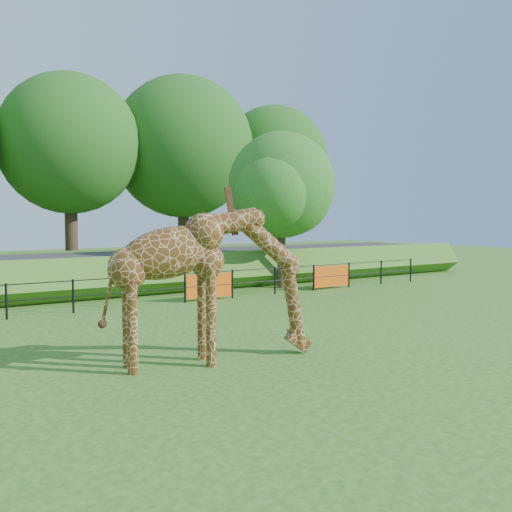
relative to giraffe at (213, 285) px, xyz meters
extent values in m
plane|color=#305D17|center=(1.33, -0.11, -1.66)|extent=(90.00, 90.00, 0.00)
cube|color=#305D17|center=(1.33, 15.39, -1.01)|extent=(40.00, 9.00, 1.30)
cube|color=#2A2A2C|center=(1.33, 13.89, -0.30)|extent=(40.00, 5.00, 0.12)
imported|color=black|center=(5.65, 9.81, -0.97)|extent=(0.51, 0.34, 1.39)
cylinder|color=#302015|center=(8.83, 9.49, -0.06)|extent=(0.36, 0.36, 3.20)
sphere|color=#205618|center=(8.83, 9.49, 2.81)|extent=(4.60, 4.60, 4.60)
sphere|color=#205618|center=(9.98, 10.18, 2.35)|extent=(3.45, 3.45, 3.45)
sphere|color=#205618|center=(7.91, 8.80, 2.46)|extent=(3.22, 3.22, 3.22)
cylinder|color=#302015|center=(3.33, 21.89, 0.84)|extent=(0.70, 0.70, 5.00)
sphere|color=#1C5115|center=(3.33, 21.89, 5.49)|extent=(7.80, 7.80, 7.80)
cylinder|color=#302015|center=(10.33, 21.89, 0.84)|extent=(0.70, 0.70, 5.00)
sphere|color=#1C5115|center=(10.33, 21.89, 5.76)|extent=(8.80, 8.80, 8.80)
cylinder|color=#302015|center=(17.33, 21.89, 0.84)|extent=(0.70, 0.70, 5.00)
sphere|color=#1C5115|center=(17.33, 21.89, 5.38)|extent=(7.40, 7.40, 7.40)
camera|label=1|loc=(-5.93, -10.46, 1.46)|focal=40.00mm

